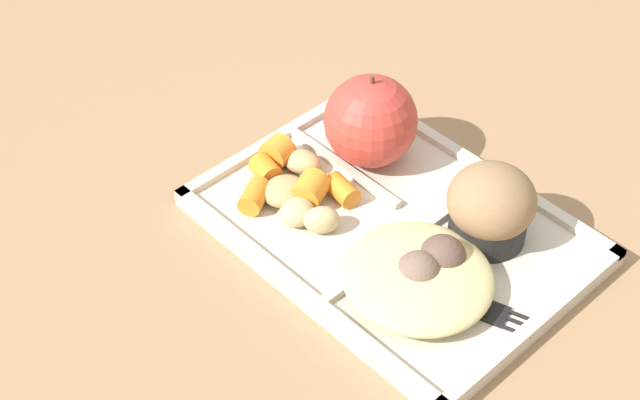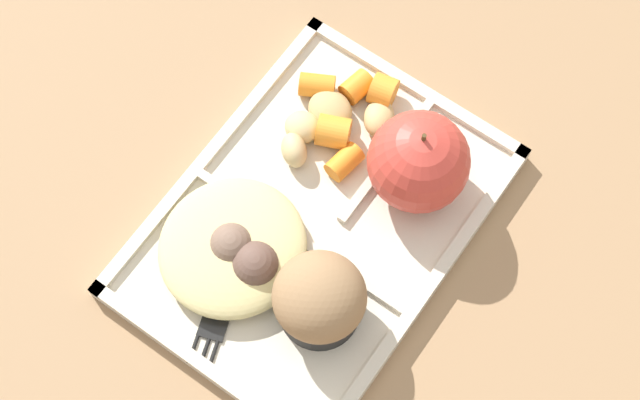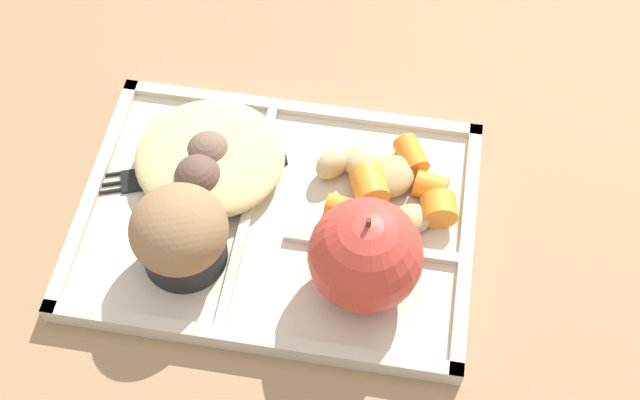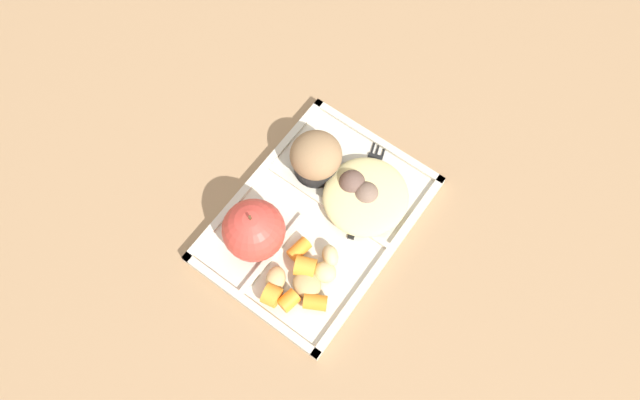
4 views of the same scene
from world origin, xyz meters
The scene contains 17 objects.
ground centered at (0.00, 0.00, 0.00)m, with size 6.00×6.00×0.00m, color #997551.
lunch_tray centered at (0.00, 0.00, 0.01)m, with size 0.31×0.23×0.02m.
green_apple centered at (-0.08, 0.05, 0.05)m, with size 0.08×0.08×0.09m.
bran_muffin centered at (0.06, 0.05, 0.04)m, with size 0.07×0.07×0.07m.
carrot_slice_tilted centered at (-0.10, -0.07, 0.02)m, with size 0.02×0.02×0.03m, color orange.
carrot_slice_large centered at (-0.05, -0.01, 0.02)m, with size 0.02×0.02×0.03m, color orange.
carrot_slice_near_corner centered at (-0.12, -0.04, 0.02)m, with size 0.02×0.02×0.03m, color orange.
carrot_slice_small centered at (-0.07, -0.03, 0.02)m, with size 0.03×0.03×0.03m, color orange.
carrot_slice_edge centered at (-0.13, -0.02, 0.02)m, with size 0.03×0.03×0.02m, color orange.
potato_chunk_wedge centered at (-0.04, -0.05, 0.02)m, with size 0.03×0.02×0.03m, color tan.
potato_chunk_browned centered at (-0.10, -0.01, 0.02)m, with size 0.03×0.03×0.02m, color tan.
potato_chunk_golden centered at (-0.09, -0.05, 0.02)m, with size 0.04×0.04×0.02m, color tan.
potato_chunk_small centered at (-0.06, -0.06, 0.02)m, with size 0.03×0.03×0.02m, color tan.
egg_noodle_pile centered at (0.06, -0.04, 0.02)m, with size 0.12×0.12×0.03m, color #D6C684.
meatball_back centered at (0.06, -0.04, 0.03)m, with size 0.04×0.04×0.04m, color #755B4C.
meatball_front centered at (0.06, -0.01, 0.03)m, with size 0.04×0.04×0.04m, color brown.
plastic_fork centered at (0.09, -0.03, 0.01)m, with size 0.15×0.07×0.00m.
Camera 3 is at (-0.09, 0.34, 0.58)m, focal length 47.68 mm.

